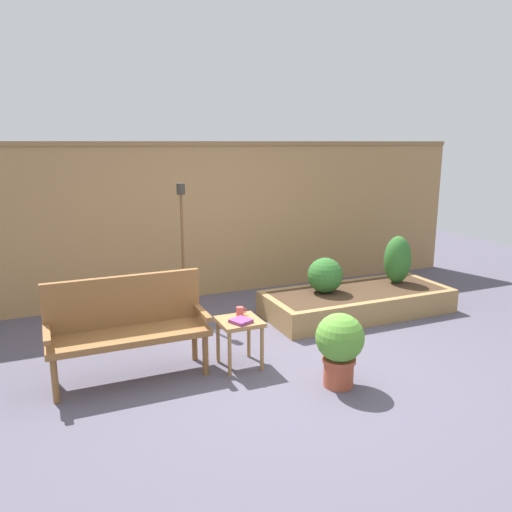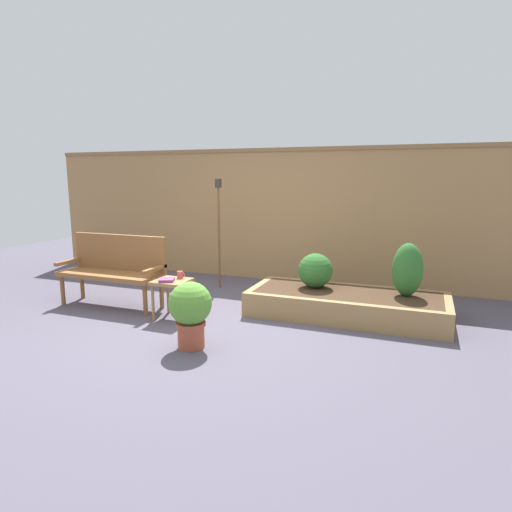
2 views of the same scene
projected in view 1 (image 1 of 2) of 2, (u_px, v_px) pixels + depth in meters
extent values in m
plane|color=#514C5B|center=(284.00, 366.00, 4.92)|extent=(14.00, 14.00, 0.00)
cube|color=#A37A4C|center=(202.00, 222.00, 7.01)|extent=(8.40, 0.10, 2.10)
cube|color=olive|center=(200.00, 143.00, 6.77)|extent=(8.40, 0.14, 0.06)
cylinder|color=brown|center=(195.00, 341.00, 5.03)|extent=(0.06, 0.06, 0.40)
cylinder|color=brown|center=(205.00, 355.00, 4.71)|extent=(0.06, 0.06, 0.40)
cylinder|color=brown|center=(53.00, 363.00, 4.52)|extent=(0.06, 0.06, 0.40)
cylinder|color=brown|center=(55.00, 381.00, 4.20)|extent=(0.06, 0.06, 0.40)
cube|color=brown|center=(130.00, 336.00, 4.56)|extent=(1.44, 0.48, 0.06)
cube|color=brown|center=(124.00, 301.00, 4.69)|extent=(1.44, 0.06, 0.48)
cube|color=brown|center=(47.00, 333.00, 4.27)|extent=(0.06, 0.48, 0.04)
cube|color=brown|center=(202.00, 312.00, 4.80)|extent=(0.06, 0.48, 0.04)
cylinder|color=#9E7042|center=(249.00, 337.00, 5.09)|extent=(0.04, 0.04, 0.44)
cylinder|color=#9E7042|center=(262.00, 349.00, 4.80)|extent=(0.04, 0.04, 0.44)
cylinder|color=#9E7042|center=(218.00, 342.00, 4.96)|extent=(0.04, 0.04, 0.44)
cylinder|color=#9E7042|center=(230.00, 354.00, 4.67)|extent=(0.04, 0.04, 0.44)
cube|color=#9E7042|center=(239.00, 322.00, 4.83)|extent=(0.40, 0.40, 0.04)
cylinder|color=#CC4C47|center=(240.00, 311.00, 4.93)|extent=(0.07, 0.07, 0.09)
torus|color=#CC4C47|center=(244.00, 311.00, 4.95)|extent=(0.06, 0.01, 0.06)
cube|color=#7F3875|center=(241.00, 321.00, 4.74)|extent=(0.23, 0.23, 0.03)
cylinder|color=#A84C33|center=(338.00, 374.00, 4.51)|extent=(0.27, 0.27, 0.23)
cylinder|color=#A84C33|center=(339.00, 360.00, 4.48)|extent=(0.30, 0.30, 0.04)
sphere|color=#569333|center=(340.00, 337.00, 4.43)|extent=(0.44, 0.44, 0.44)
cube|color=#997547|center=(379.00, 313.00, 6.02)|extent=(2.40, 0.09, 0.30)
cube|color=#997547|center=(338.00, 292.00, 6.83)|extent=(2.40, 0.09, 0.30)
cube|color=#997547|center=(276.00, 314.00, 5.98)|extent=(0.09, 0.82, 0.30)
cube|color=#997547|center=(428.00, 291.00, 6.87)|extent=(0.09, 0.82, 0.30)
cube|color=#422D1E|center=(357.00, 302.00, 6.42)|extent=(2.22, 0.82, 0.30)
cylinder|color=brown|center=(325.00, 290.00, 6.31)|extent=(0.04, 0.04, 0.06)
sphere|color=#2D6628|center=(325.00, 275.00, 6.27)|extent=(0.44, 0.44, 0.44)
cylinder|color=brown|center=(396.00, 280.00, 6.74)|extent=(0.04, 0.04, 0.06)
ellipsoid|color=#2D6628|center=(398.00, 260.00, 6.68)|extent=(0.35, 0.35, 0.64)
cylinder|color=brown|center=(183.00, 258.00, 6.11)|extent=(0.03, 0.03, 1.54)
cylinder|color=#332D28|center=(181.00, 189.00, 5.92)|extent=(0.10, 0.10, 0.13)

